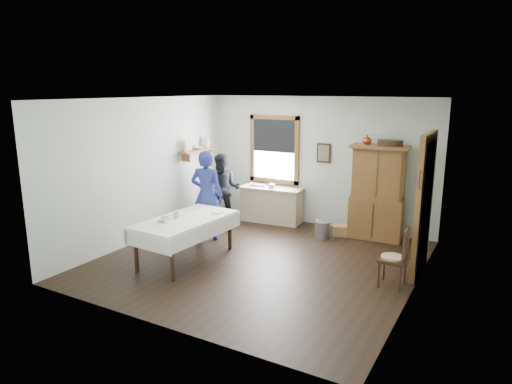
% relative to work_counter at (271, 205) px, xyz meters
% --- Properties ---
extents(room, '(5.01, 5.01, 2.70)m').
position_rel_work_counter_xyz_m(room, '(0.90, -2.16, 0.97)').
color(room, black).
rests_on(room, ground).
extents(window, '(1.18, 0.07, 1.48)m').
position_rel_work_counter_xyz_m(window, '(-0.10, 0.30, 1.25)').
color(window, white).
rests_on(window, room).
extents(doorway, '(0.09, 1.14, 2.22)m').
position_rel_work_counter_xyz_m(doorway, '(3.36, -1.31, 0.78)').
color(doorway, '#40352E').
rests_on(doorway, room).
extents(wall_shelf, '(0.24, 1.00, 0.44)m').
position_rel_work_counter_xyz_m(wall_shelf, '(-1.47, -0.62, 1.19)').
color(wall_shelf, brown).
rests_on(wall_shelf, room).
extents(framed_picture, '(0.30, 0.04, 0.40)m').
position_rel_work_counter_xyz_m(framed_picture, '(1.05, 0.30, 1.17)').
color(framed_picture, black).
rests_on(framed_picture, room).
extents(rug_beater, '(0.01, 0.27, 0.27)m').
position_rel_work_counter_xyz_m(rug_beater, '(3.35, -1.86, 1.34)').
color(rug_beater, black).
rests_on(rug_beater, room).
extents(work_counter, '(1.38, 0.61, 0.77)m').
position_rel_work_counter_xyz_m(work_counter, '(0.00, 0.00, 0.00)').
color(work_counter, tan).
rests_on(work_counter, room).
extents(china_hutch, '(1.10, 0.58, 1.82)m').
position_rel_work_counter_xyz_m(china_hutch, '(2.28, -0.00, 0.53)').
color(china_hutch, brown).
rests_on(china_hutch, room).
extents(dining_table, '(1.07, 1.89, 0.73)m').
position_rel_work_counter_xyz_m(dining_table, '(-0.21, -2.74, -0.02)').
color(dining_table, white).
rests_on(dining_table, room).
extents(spindle_chair, '(0.42, 0.42, 0.91)m').
position_rel_work_counter_xyz_m(spindle_chair, '(3.09, -2.08, 0.07)').
color(spindle_chair, black).
rests_on(spindle_chair, room).
extents(pail, '(0.32, 0.32, 0.33)m').
position_rel_work_counter_xyz_m(pail, '(1.38, -0.48, -0.22)').
color(pail, gray).
rests_on(pail, room).
extents(wicker_basket, '(0.42, 0.36, 0.21)m').
position_rel_work_counter_xyz_m(wicker_basket, '(1.68, -0.18, -0.28)').
color(wicker_basket, '#A07248').
rests_on(wicker_basket, room).
extents(woman_blue, '(0.67, 0.52, 1.61)m').
position_rel_work_counter_xyz_m(woman_blue, '(-0.55, -1.63, 0.42)').
color(woman_blue, navy).
rests_on(woman_blue, room).
extents(figure_dark, '(0.82, 0.73, 1.39)m').
position_rel_work_counter_xyz_m(figure_dark, '(-0.86, -0.58, 0.31)').
color(figure_dark, black).
rests_on(figure_dark, room).
extents(table_cup_a, '(0.12, 0.12, 0.09)m').
position_rel_work_counter_xyz_m(table_cup_a, '(-0.34, -2.79, 0.40)').
color(table_cup_a, silver).
rests_on(table_cup_a, dining_table).
extents(table_cup_b, '(0.12, 0.12, 0.10)m').
position_rel_work_counter_xyz_m(table_cup_b, '(-0.33, -3.10, 0.40)').
color(table_cup_b, silver).
rests_on(table_cup_b, dining_table).
extents(table_bowl, '(0.26, 0.26, 0.05)m').
position_rel_work_counter_xyz_m(table_bowl, '(-0.42, -3.05, 0.38)').
color(table_bowl, silver).
rests_on(table_bowl, dining_table).
extents(counter_book, '(0.22, 0.26, 0.02)m').
position_rel_work_counter_xyz_m(counter_book, '(-0.37, 0.03, 0.39)').
color(counter_book, '#6C6048').
rests_on(counter_book, work_counter).
extents(counter_bowl, '(0.20, 0.20, 0.06)m').
position_rel_work_counter_xyz_m(counter_bowl, '(-0.40, -0.05, 0.41)').
color(counter_bowl, silver).
rests_on(counter_bowl, work_counter).
extents(shelf_bowl, '(0.22, 0.22, 0.05)m').
position_rel_work_counter_xyz_m(shelf_bowl, '(-1.47, -0.61, 1.21)').
color(shelf_bowl, silver).
rests_on(shelf_bowl, wall_shelf).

